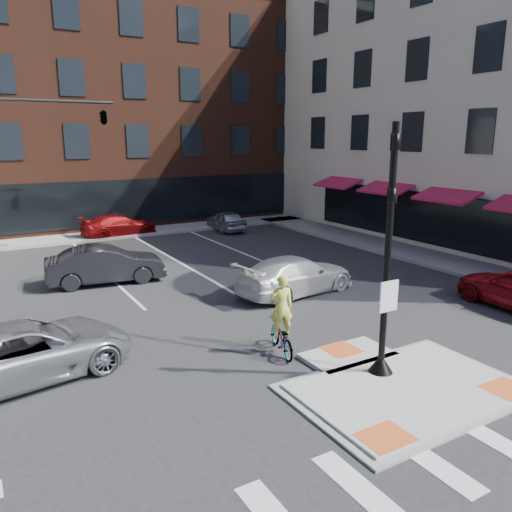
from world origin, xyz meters
TOP-DOWN VIEW (x-y plane):
  - ground at (0.00, 0.00)m, footprint 120.00×120.00m
  - refuge_island at (0.00, -0.26)m, footprint 5.40×4.65m
  - sidewalk_e at (10.80, 10.00)m, footprint 3.00×24.00m
  - sidewalk_n at (3.00, 22.00)m, footprint 26.00×3.00m
  - building_n at (3.00, 31.99)m, footprint 24.40×18.40m
  - building_far_left at (-4.00, 52.00)m, footprint 10.00×12.00m
  - building_far_right at (9.00, 54.00)m, footprint 12.00×12.00m
  - signal_pole at (0.00, 0.40)m, footprint 0.60×0.60m
  - mast_arm_signal at (-3.47, 18.00)m, footprint 6.10×2.24m
  - silver_suv at (-7.50, 4.69)m, footprint 5.42×3.18m
  - white_pickup at (2.03, 7.00)m, footprint 5.11×2.62m
  - bg_car_dark at (-3.80, 11.99)m, footprint 4.79×2.22m
  - bg_car_silver at (5.65, 19.90)m, footprint 1.75×3.81m
  - bg_car_red at (-0.66, 21.50)m, footprint 4.55×2.16m
  - cyclist at (-1.37, 2.80)m, footprint 1.04×1.84m

SIDE VIEW (x-z plane):
  - ground at x=0.00m, z-range 0.00..0.00m
  - refuge_island at x=0.00m, z-range -0.01..0.11m
  - sidewalk_e at x=10.80m, z-range 0.00..0.15m
  - sidewalk_n at x=3.00m, z-range 0.00..0.15m
  - bg_car_silver at x=5.65m, z-range 0.00..1.27m
  - bg_car_red at x=-0.66m, z-range 0.00..1.28m
  - silver_suv at x=-7.50m, z-range 0.00..1.42m
  - white_pickup at x=2.03m, z-range 0.00..1.42m
  - cyclist at x=-1.37m, z-range -0.36..1.85m
  - bg_car_dark at x=-3.80m, z-range 0.00..1.52m
  - signal_pole at x=0.00m, z-range -0.63..5.35m
  - building_far_left at x=-4.00m, z-range 0.00..10.00m
  - building_far_right at x=9.00m, z-range 0.00..12.00m
  - mast_arm_signal at x=-3.47m, z-range 2.21..10.21m
  - building_n at x=3.00m, z-range 0.05..15.55m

